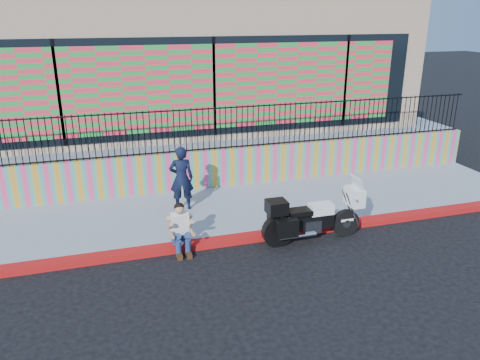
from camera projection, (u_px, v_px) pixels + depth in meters
name	position (u px, v px, depth m)	size (l,w,h in m)	color
ground	(259.00, 239.00, 10.65)	(90.00, 90.00, 0.00)	black
red_curb	(259.00, 236.00, 10.62)	(16.00, 0.30, 0.15)	#B3170C
sidewalk	(239.00, 209.00, 12.11)	(16.00, 3.00, 0.15)	gray
mural_wall	(223.00, 167.00, 13.34)	(16.00, 0.20, 1.10)	#FE4283
metal_fence	(222.00, 128.00, 12.96)	(15.80, 0.04, 1.20)	black
elevated_platform	(189.00, 130.00, 17.97)	(16.00, 10.00, 1.25)	gray
storefront_building	(188.00, 60.00, 16.89)	(14.00, 8.06, 4.00)	tan
police_motorcycle	(311.00, 216.00, 10.38)	(2.30, 0.76, 1.43)	black
police_officer	(181.00, 178.00, 11.66)	(0.60, 0.39, 1.64)	black
seated_man	(181.00, 233.00, 9.94)	(0.54, 0.71, 1.06)	navy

